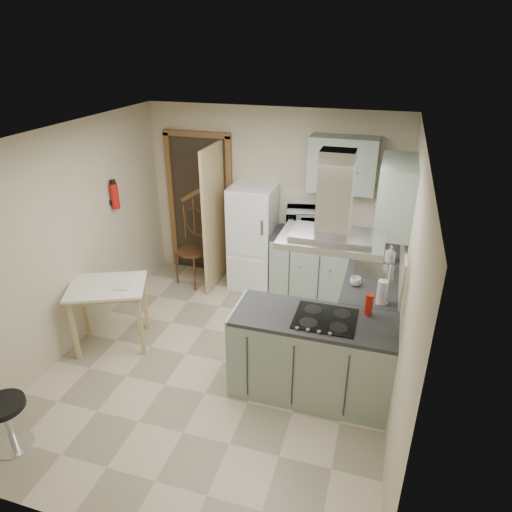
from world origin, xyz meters
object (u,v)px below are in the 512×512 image
(peninsula, at_px, (312,355))
(drop_leaf_table, at_px, (111,315))
(stool, at_px, (8,424))
(bentwood_chair, at_px, (193,251))
(fridge, at_px, (253,238))
(microwave, at_px, (309,221))
(extractor_hood, at_px, (332,240))

(peninsula, relative_size, drop_leaf_table, 1.84)
(drop_leaf_table, height_order, stool, drop_leaf_table)
(bentwood_chair, bearing_deg, fridge, 32.51)
(microwave, bearing_deg, extractor_hood, -86.38)
(extractor_hood, relative_size, drop_leaf_table, 1.07)
(fridge, height_order, microwave, fridge)
(bentwood_chair, bearing_deg, peninsula, -20.59)
(extractor_hood, xyz_separation_m, bentwood_chair, (-2.18, 1.80, -1.21))
(drop_leaf_table, xyz_separation_m, bentwood_chair, (0.31, 1.66, 0.11))
(stool, relative_size, microwave, 0.82)
(extractor_hood, height_order, microwave, extractor_hood)
(bentwood_chair, distance_m, stool, 3.28)
(peninsula, xyz_separation_m, microwave, (-0.45, 2.02, 0.62))
(peninsula, xyz_separation_m, bentwood_chair, (-2.08, 1.80, 0.06))
(fridge, relative_size, drop_leaf_table, 1.78)
(extractor_hood, distance_m, stool, 3.26)
(fridge, bearing_deg, peninsula, -58.26)
(peninsula, bearing_deg, extractor_hood, 0.00)
(stool, xyz_separation_m, microwave, (1.96, 3.48, 0.82))
(bentwood_chair, bearing_deg, drop_leaf_table, -80.28)
(drop_leaf_table, bearing_deg, extractor_hood, -26.64)
(peninsula, relative_size, bentwood_chair, 1.53)
(stool, bearing_deg, microwave, 60.59)
(extractor_hood, bearing_deg, fridge, 123.79)
(extractor_hood, bearing_deg, microwave, 105.18)
(stool, distance_m, microwave, 4.08)
(extractor_hood, relative_size, bentwood_chair, 0.89)
(drop_leaf_table, distance_m, microwave, 2.79)
(fridge, distance_m, stool, 3.67)
(fridge, distance_m, drop_leaf_table, 2.21)
(stool, bearing_deg, fridge, 70.95)
(peninsula, relative_size, extractor_hood, 1.72)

